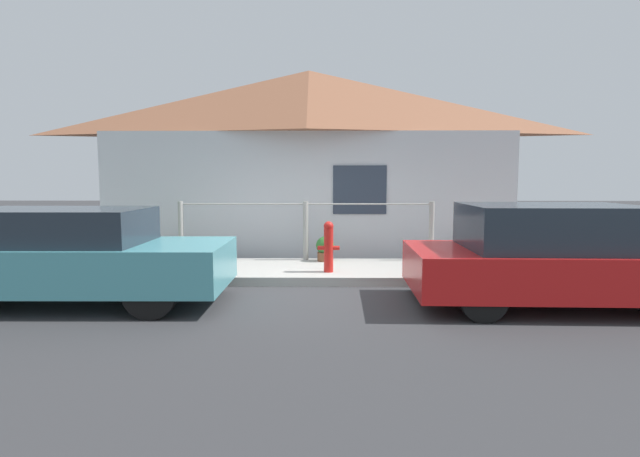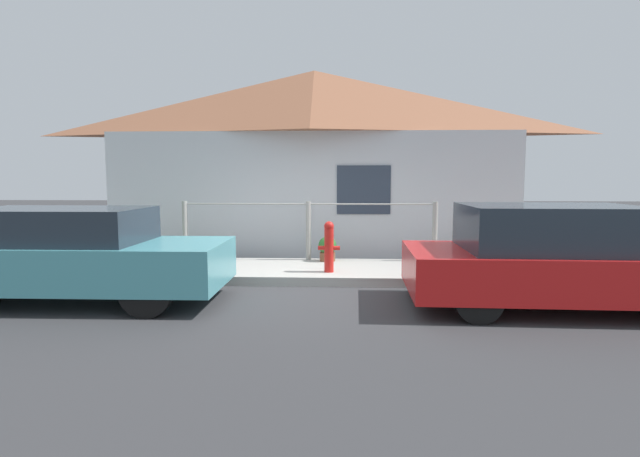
{
  "view_description": "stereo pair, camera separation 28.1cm",
  "coord_description": "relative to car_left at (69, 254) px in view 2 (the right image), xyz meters",
  "views": [
    {
      "loc": [
        0.4,
        -7.75,
        1.72
      ],
      "look_at": [
        0.29,
        0.3,
        0.9
      ],
      "focal_mm": 28.0,
      "sensor_mm": 36.0,
      "label": 1
    },
    {
      "loc": [
        0.68,
        -7.74,
        1.72
      ],
      "look_at": [
        0.29,
        0.3,
        0.9
      ],
      "focal_mm": 28.0,
      "sensor_mm": 36.0,
      "label": 2
    }
  ],
  "objects": [
    {
      "name": "house",
      "position": [
        3.11,
        4.7,
        2.54
      ],
      "size": [
        9.05,
        2.23,
        4.11
      ],
      "color": "silver",
      "rests_on": "ground_plane"
    },
    {
      "name": "potted_plant_by_fence",
      "position": [
        -0.12,
        2.4,
        -0.11
      ],
      "size": [
        0.6,
        0.6,
        0.72
      ],
      "color": "#9E5638",
      "rests_on": "sidewalk"
    },
    {
      "name": "car_right",
      "position": [
        6.57,
        0.0,
        0.0
      ],
      "size": [
        4.0,
        1.89,
        1.36
      ],
      "rotation": [
        0.0,
        0.0,
        -0.02
      ],
      "color": "red",
      "rests_on": "ground_plane"
    },
    {
      "name": "car_left",
      "position": [
        0.0,
        0.0,
        0.0
      ],
      "size": [
        4.23,
        1.68,
        1.31
      ],
      "rotation": [
        0.0,
        0.0,
        0.01
      ],
      "color": "teal",
      "rests_on": "ground_plane"
    },
    {
      "name": "potted_plant_near_hydrant",
      "position": [
        3.48,
        2.73,
        -0.28
      ],
      "size": [
        0.34,
        0.34,
        0.47
      ],
      "color": "brown",
      "rests_on": "sidewalk"
    },
    {
      "name": "fire_hydrant",
      "position": [
        3.54,
        1.63,
        -0.08
      ],
      "size": [
        0.37,
        0.16,
        0.85
      ],
      "color": "red",
      "rests_on": "sidewalk"
    },
    {
      "name": "sidewalk",
      "position": [
        3.11,
        2.07,
        -0.59
      ],
      "size": [
        24.0,
        1.89,
        0.15
      ],
      "color": "#B2AFA8",
      "rests_on": "ground_plane"
    },
    {
      "name": "fence",
      "position": [
        3.11,
        2.86,
        0.1
      ],
      "size": [
        4.9,
        0.1,
        1.12
      ],
      "color": "#999993",
      "rests_on": "sidewalk"
    },
    {
      "name": "ground_plane",
      "position": [
        3.11,
        1.13,
        -0.67
      ],
      "size": [
        60.0,
        60.0,
        0.0
      ],
      "primitive_type": "plane",
      "color": "#38383A"
    }
  ]
}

